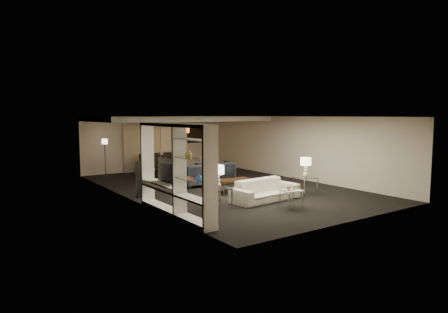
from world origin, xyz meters
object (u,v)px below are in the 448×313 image
vase_amber (189,154)px  chair_fl (142,163)px  table_lamp_right (306,167)px  television (164,171)px  marble_table (291,199)px  chair_nm (167,165)px  vase_blue (199,177)px  chair_fr (166,161)px  chair_fm (154,162)px  pendant_light (183,130)px  sofa (265,190)px  armchair_right (220,172)px  side_table_right (305,186)px  chair_nr (180,164)px  chair_nl (154,166)px  side_table_left (218,198)px  dining_table (161,167)px  floor_lamp (105,158)px  floor_speaker (138,180)px  coffee_table (234,186)px  armchair_left (192,175)px  table_lamp_left (218,177)px

vase_amber → chair_fl: 8.69m
table_lamp_right → television: (-4.72, 0.59, 0.20)m
marble_table → chair_nm: bearing=91.1°
marble_table → chair_fl: size_ratio=0.58×
vase_blue → chair_fl: bearing=75.2°
chair_nm → chair_fr: same height
vase_amber → vase_blue: bearing=-90.0°
vase_amber → chair_fm: 8.87m
pendant_light → sofa: 6.27m
television → vase_blue: television is taller
vase_amber → chair_fm: vase_amber is taller
armchair_right → chair_fr: size_ratio=1.04×
armchair_right → chair_nm: size_ratio=1.04×
side_table_right → chair_fm: (-1.84, 7.50, 0.15)m
vase_amber → chair_fl: bearing=74.4°
table_lamp_right → chair_nr: 6.34m
armchair_right → vase_blue: vase_blue is taller
side_table_right → chair_nl: (-2.44, 6.20, 0.15)m
side_table_left → dining_table: 7.03m
chair_fm → floor_lamp: size_ratio=0.56×
pendant_light → floor_speaker: size_ratio=0.46×
side_table_left → table_lamp_right: size_ratio=0.97×
side_table_left → vase_blue: (-1.35, -1.25, 0.86)m
marble_table → chair_nl: 7.34m
vase_blue → table_lamp_right: bearing=14.8°
side_table_left → floor_lamp: floor_lamp is taller
coffee_table → chair_fl: bearing=97.1°
armchair_right → vase_blue: bearing=59.1°
armchair_left → floor_speaker: floor_speaker is taller
sofa → vase_amber: vase_amber is taller
side_table_right → chair_fl: 7.89m
marble_table → chair_nr: bearing=86.4°
armchair_left → floor_lamp: size_ratio=0.58×
side_table_left → table_lamp_left: 0.60m
side_table_left → chair_nr: bearing=70.8°
armchair_right → floor_speaker: 3.62m
coffee_table → sofa: bearing=-90.0°
pendant_light → sofa: (-0.56, -6.03, -1.60)m
table_lamp_left → chair_fr: bearing=73.9°
television → chair_nr: size_ratio=1.31×
armchair_left → chair_fr: size_ratio=1.04×
sofa → chair_nl: bearing=91.7°
table_lamp_right → television: bearing=172.8°
sofa → table_lamp_left: size_ratio=3.53×
chair_nl → armchair_right: bearing=-67.3°
vase_amber → chair_nr: vase_amber is taller
armchair_left → dining_table: 3.58m
armchair_left → marble_table: armchair_left is taller
chair_nm → chair_fr: (0.60, 1.30, 0.00)m
table_lamp_right → dining_table: (-1.84, 6.85, -0.59)m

